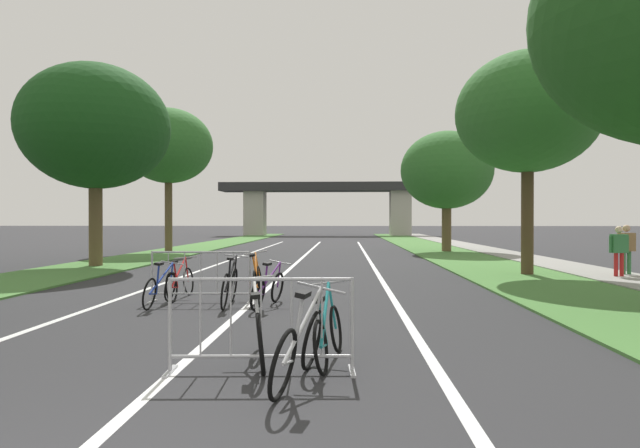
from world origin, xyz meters
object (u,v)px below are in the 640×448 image
Objects in this scene: tree_right_oak_near at (528,113)px; crowd_barrier_nearest at (261,326)px; bicycle_red_1 at (180,282)px; bicycle_purple_2 at (268,289)px; bicycle_teal_4 at (328,333)px; bicycle_silver_6 at (300,347)px; bicycle_black_7 at (230,286)px; bicycle_white_3 at (259,332)px; bicycle_blue_0 at (161,288)px; bicycle_orange_5 at (258,282)px; pedestrian_in_red_jacket at (619,247)px; tree_right_pine_near at (447,170)px; tree_left_oak_mid at (95,127)px; crowd_barrier_second at (201,277)px; tree_left_pine_far at (168,146)px; pedestrian_with_backpack at (626,245)px.

tree_right_oak_near is 12.95m from crowd_barrier_nearest.
bicycle_red_1 is 2.24m from bicycle_purple_2.
bicycle_purple_2 is 1.04× the size of bicycle_teal_4.
bicycle_silver_6 is 5.14m from bicycle_black_7.
bicycle_blue_0 is at bearing 112.67° from bicycle_white_3.
pedestrian_in_red_jacket is at bearing 18.92° from bicycle_orange_5.
tree_right_pine_near is at bearing -80.01° from pedestrian_in_red_jacket.
tree_right_oak_near is 3.89× the size of bicycle_orange_5.
bicycle_red_1 is 0.96× the size of bicycle_orange_5.
tree_left_oak_mid reaches higher than bicycle_red_1.
bicycle_red_1 is at bearing 85.29° from bicycle_blue_0.
bicycle_red_1 is at bearing 170.89° from bicycle_orange_5.
bicycle_silver_6 is at bearing -55.15° from bicycle_blue_0.
crowd_barrier_second is at bearing -146.85° from tree_right_oak_near.
bicycle_silver_6 is (3.06, -5.67, 0.03)m from bicycle_red_1.
bicycle_black_7 is at bearing 25.64° from pedestrian_in_red_jacket.
bicycle_teal_4 is at bearing -57.87° from crowd_barrier_second.
tree_right_oak_near is 13.09m from bicycle_silver_6.
pedestrian_in_red_jacket is (2.46, -12.41, -3.38)m from tree_right_pine_near.
bicycle_teal_4 is 0.91× the size of bicycle_black_7.
tree_left_oak_mid reaches higher than bicycle_teal_4.
crowd_barrier_second is at bearing -68.95° from tree_left_pine_far.
tree_left_oak_mid reaches higher than bicycle_white_3.
bicycle_orange_5 reaches higher than bicycle_blue_0.
tree_left_oak_mid is at bearing -146.82° from tree_right_pine_near.
tree_left_oak_mid reaches higher than bicycle_blue_0.
bicycle_red_1 is 5.87m from bicycle_teal_4.
bicycle_teal_4 is at bearing -104.49° from tree_right_pine_near.
bicycle_orange_5 is at bearing 115.58° from bicycle_silver_6.
tree_right_oak_near is 4.13× the size of bicycle_white_3.
bicycle_orange_5 is at bearing -65.13° from tree_left_pine_far.
tree_right_pine_near reaches higher than bicycle_white_3.
bicycle_red_1 is 1.00× the size of bicycle_purple_2.
crowd_barrier_nearest is 1.20× the size of bicycle_orange_5.
pedestrian_in_red_jacket reaches higher than bicycle_black_7.
crowd_barrier_second is at bearing -115.83° from tree_right_pine_near.
tree_left_oak_mid is 4.29× the size of bicycle_blue_0.
bicycle_silver_6 is (1.02, -4.72, 0.03)m from bicycle_purple_2.
pedestrian_in_red_jacket is at bearing -10.32° from tree_left_oak_mid.
pedestrian_with_backpack is 0.78m from pedestrian_in_red_jacket.
bicycle_white_3 is at bearing -55.49° from bicycle_blue_0.
bicycle_white_3 is (0.48, -3.96, 0.02)m from bicycle_purple_2.
tree_right_oak_near reaches higher than bicycle_silver_6.
tree_right_oak_near reaches higher than bicycle_blue_0.
bicycle_black_7 is at bearing -50.66° from tree_left_oak_mid.
bicycle_purple_2 is (-0.56, 4.33, -0.16)m from crowd_barrier_nearest.
bicycle_blue_0 is at bearing 121.73° from crowd_barrier_nearest.
crowd_barrier_second is 1.25× the size of bicycle_purple_2.
pedestrian_with_backpack is at bearing 43.31° from bicycle_purple_2.
crowd_barrier_second is at bearing 103.04° from bicycle_white_3.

